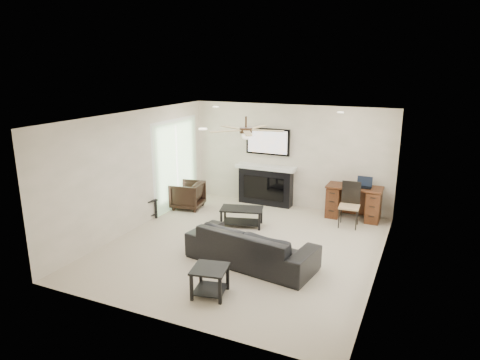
{
  "coord_description": "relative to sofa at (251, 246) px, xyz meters",
  "views": [
    {
      "loc": [
        3.11,
        -7.03,
        3.41
      ],
      "look_at": [
        -0.31,
        0.51,
        1.17
      ],
      "focal_mm": 32.0,
      "sensor_mm": 36.0,
      "label": 1
    }
  ],
  "objects": [
    {
      "name": "coffee_table",
      "position": [
        -0.9,
        1.6,
        -0.13
      ],
      "size": [
        1.0,
        0.72,
        0.4
      ],
      "primitive_type": "cube",
      "rotation": [
        0.0,
        0.0,
        0.27
      ],
      "color": "black",
      "rests_on": "ground"
    },
    {
      "name": "desk",
      "position": [
        1.23,
        3.07,
        0.05
      ],
      "size": [
        1.22,
        0.56,
        0.76
      ],
      "primitive_type": "cube",
      "color": "#38180E",
      "rests_on": "ground"
    },
    {
      "name": "sofa",
      "position": [
        0.0,
        0.0,
        0.0
      ],
      "size": [
        2.4,
        1.23,
        0.67
      ],
      "primitive_type": "imported",
      "rotation": [
        0.0,
        0.0,
        2.99
      ],
      "color": "black",
      "rests_on": "ground"
    },
    {
      "name": "fireplace_unit",
      "position": [
        -0.97,
        3.2,
        0.62
      ],
      "size": [
        1.52,
        0.34,
        1.91
      ],
      "primitive_type": "cube",
      "color": "black",
      "rests_on": "ground"
    },
    {
      "name": "room_shell",
      "position": [
        -0.24,
        0.7,
        1.35
      ],
      "size": [
        5.5,
        5.54,
        2.52
      ],
      "color": "beige",
      "rests_on": "ground"
    },
    {
      "name": "laptop",
      "position": [
        1.43,
        3.05,
        0.54
      ],
      "size": [
        0.33,
        0.24,
        0.23
      ],
      "primitive_type": "cube",
      "color": "black",
      "rests_on": "desk"
    },
    {
      "name": "end_table_left",
      "position": [
        -3.15,
        1.1,
        -0.11
      ],
      "size": [
        0.65,
        0.65,
        0.45
      ],
      "primitive_type": "cube",
      "rotation": [
        0.0,
        0.0,
        -0.38
      ],
      "color": "black",
      "rests_on": "ground"
    },
    {
      "name": "end_table_near",
      "position": [
        -0.15,
        -1.25,
        -0.11
      ],
      "size": [
        0.61,
        0.61,
        0.45
      ],
      "primitive_type": "cube",
      "rotation": [
        0.0,
        0.0,
        0.2
      ],
      "color": "black",
      "rests_on": "ground"
    },
    {
      "name": "desk_chair",
      "position": [
        1.23,
        2.52,
        0.15
      ],
      "size": [
        0.45,
        0.47,
        0.97
      ],
      "primitive_type": "cube",
      "rotation": [
        0.0,
        0.0,
        0.07
      ],
      "color": "black",
      "rests_on": "ground"
    },
    {
      "name": "armchair",
      "position": [
        -2.6,
        2.15,
        -0.01
      ],
      "size": [
        0.82,
        0.8,
        0.66
      ],
      "primitive_type": "imported",
      "rotation": [
        0.0,
        0.0,
        -1.41
      ],
      "color": "black",
      "rests_on": "ground"
    }
  ]
}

